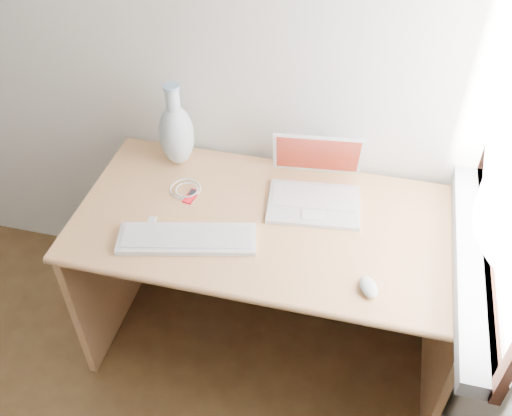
% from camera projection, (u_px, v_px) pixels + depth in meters
% --- Properties ---
extents(desk, '(1.40, 0.70, 0.74)m').
position_uv_depth(desk, '(274.00, 245.00, 2.24)').
color(desk, tan).
rests_on(desk, floor).
extents(laptop, '(0.36, 0.31, 0.23)m').
position_uv_depth(laptop, '(316.00, 187.00, 2.09)').
color(laptop, silver).
rests_on(laptop, desk).
extents(external_keyboard, '(0.49, 0.25, 0.02)m').
position_uv_depth(external_keyboard, '(187.00, 239.00, 1.95)').
color(external_keyboard, white).
rests_on(external_keyboard, desk).
extents(mouse, '(0.09, 0.10, 0.03)m').
position_uv_depth(mouse, '(368.00, 287.00, 1.79)').
color(mouse, silver).
rests_on(mouse, desk).
extents(ipod, '(0.05, 0.08, 0.01)m').
position_uv_depth(ipod, '(191.00, 196.00, 2.12)').
color(ipod, red).
rests_on(ipod, desk).
extents(cable_coil, '(0.13, 0.13, 0.01)m').
position_uv_depth(cable_coil, '(185.00, 189.00, 2.15)').
color(cable_coil, white).
rests_on(cable_coil, desk).
extents(remote, '(0.04, 0.08, 0.01)m').
position_uv_depth(remote, '(151.00, 224.00, 2.01)').
color(remote, white).
rests_on(remote, desk).
extents(vase, '(0.13, 0.13, 0.35)m').
position_uv_depth(vase, '(176.00, 132.00, 2.19)').
color(vase, silver).
rests_on(vase, desk).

